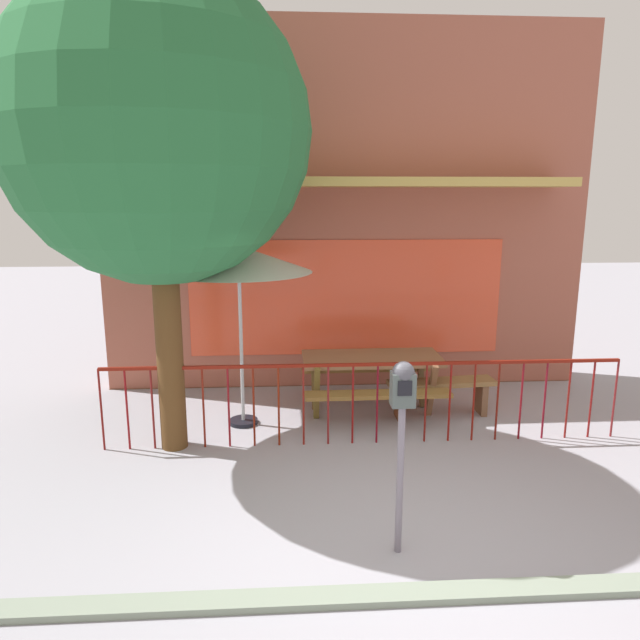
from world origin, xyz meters
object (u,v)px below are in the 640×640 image
object	(u,v)px
patio_umbrella	(239,260)
parking_meter_far	(402,407)
picnic_table_left	(371,368)
street_tree	(157,132)
patio_bench	(441,390)

from	to	relation	value
patio_umbrella	parking_meter_far	world-z (taller)	patio_umbrella
patio_umbrella	parking_meter_far	distance (m)	3.22
picnic_table_left	patio_umbrella	bearing A→B (deg)	-170.09
picnic_table_left	street_tree	size ratio (longest dim) A/B	0.36
patio_umbrella	street_tree	xyz separation A→B (m)	(-0.74, -0.64, 1.39)
patio_bench	parking_meter_far	world-z (taller)	parking_meter_far
picnic_table_left	parking_meter_far	xyz separation A→B (m)	(-0.23, -3.05, 0.62)
picnic_table_left	parking_meter_far	distance (m)	3.12
parking_meter_far	street_tree	size ratio (longest dim) A/B	0.31
patio_bench	street_tree	distance (m)	4.59
picnic_table_left	street_tree	bearing A→B (deg)	-158.84
street_tree	patio_bench	bearing A→B (deg)	12.85
patio_umbrella	picnic_table_left	bearing A→B (deg)	9.91
street_tree	picnic_table_left	bearing A→B (deg)	21.16
picnic_table_left	street_tree	world-z (taller)	street_tree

